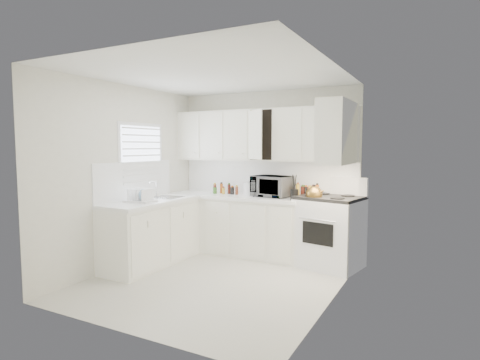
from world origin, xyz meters
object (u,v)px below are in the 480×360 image
Objects in this scene: stove at (329,222)px; microwave at (272,184)px; utensil_crock at (294,187)px; dish_rack at (140,194)px; rice_cooker at (251,188)px; tea_kettle at (314,193)px.

stove is 2.24× the size of microwave.
microwave reaches higher than stove.
dish_rack is (-1.85, -1.18, -0.08)m from utensil_crock.
microwave reaches higher than dish_rack.
stove reaches higher than dish_rack.
stove is 0.70m from utensil_crock.
microwave is at bearing 40.02° from dish_rack.
dish_rack is (-1.40, -1.40, -0.09)m from microwave.
rice_cooker is at bearing 162.15° from utensil_crock.
tea_kettle is at bearing 23.14° from dish_rack.
microwave is at bearing -9.74° from rice_cooker.
utensil_crock is (-0.31, 0.04, 0.07)m from tea_kettle.
tea_kettle is (-0.18, -0.16, 0.42)m from stove.
tea_kettle is at bearing -9.41° from microwave.
tea_kettle is 0.32m from utensil_crock.
microwave is 1.53× the size of utensil_crock.
utensil_crock is 0.97× the size of dish_rack.
dish_rack is (-2.15, -1.14, -0.01)m from tea_kettle.
tea_kettle reaches higher than rice_cooker.
microwave is at bearing 172.40° from tea_kettle.
rice_cooker is 0.88m from utensil_crock.
dish_rack is (-1.01, -1.45, -0.01)m from rice_cooker.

